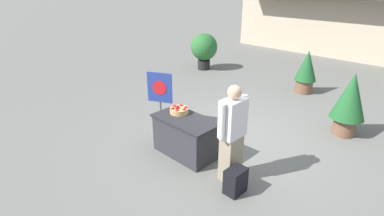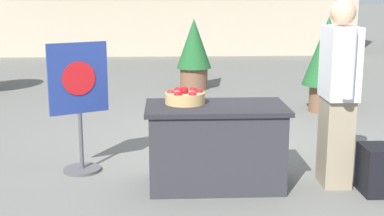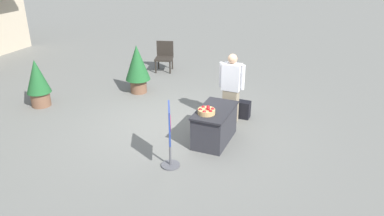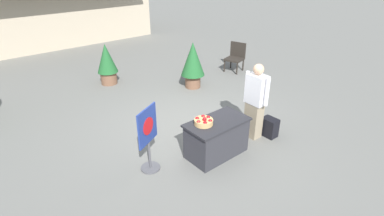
% 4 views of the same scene
% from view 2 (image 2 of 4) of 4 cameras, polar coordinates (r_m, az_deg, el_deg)
% --- Properties ---
extents(ground_plane, '(120.00, 120.00, 0.00)m').
position_cam_2_polar(ground_plane, '(5.94, 4.06, -4.43)').
color(ground_plane, slate).
extents(display_table, '(1.24, 0.68, 0.74)m').
position_cam_2_polar(display_table, '(4.77, 2.54, -4.01)').
color(display_table, '#2D2D33').
rests_on(display_table, ground_plane).
extents(apple_basket, '(0.35, 0.35, 0.16)m').
position_cam_2_polar(apple_basket, '(4.74, -0.75, 1.20)').
color(apple_basket, tan).
rests_on(apple_basket, display_table).
extents(person_visitor, '(0.27, 0.61, 1.65)m').
position_cam_2_polar(person_visitor, '(4.86, 15.34, 1.52)').
color(person_visitor, gray).
rests_on(person_visitor, ground_plane).
extents(backpack, '(0.24, 0.34, 0.42)m').
position_cam_2_polar(backpack, '(4.90, 18.97, -6.24)').
color(backpack, black).
rests_on(backpack, ground_plane).
extents(poster_board, '(0.52, 0.36, 1.25)m').
position_cam_2_polar(poster_board, '(5.17, -11.93, 0.51)').
color(poster_board, '#4C4C51').
rests_on(poster_board, ground_plane).
extents(potted_plant_far_left, '(0.69, 0.69, 1.37)m').
position_cam_2_polar(potted_plant_far_left, '(7.88, 14.22, 5.19)').
color(potted_plant_far_left, brown).
rests_on(potted_plant_far_left, ground_plane).
extents(potted_plant_far_right, '(0.61, 0.61, 1.24)m').
position_cam_2_polar(potted_plant_far_right, '(9.43, 0.21, 6.10)').
color(potted_plant_far_right, brown).
rests_on(potted_plant_far_right, ground_plane).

